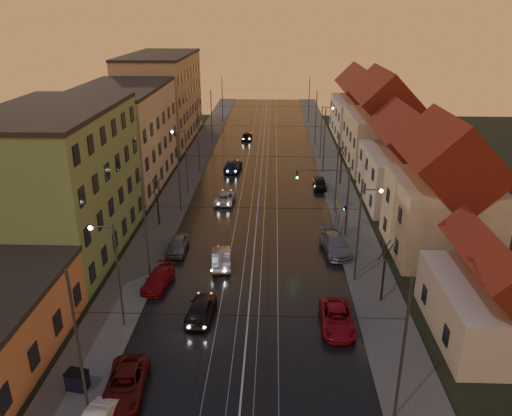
# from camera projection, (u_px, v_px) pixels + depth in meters

# --- Properties ---
(ground) EXTENTS (160.00, 160.00, 0.00)m
(ground) POSITION_uv_depth(u_px,v_px,m) (246.00, 347.00, 33.54)
(ground) COLOR black
(ground) RESTS_ON ground
(road) EXTENTS (16.00, 120.00, 0.04)m
(road) POSITION_uv_depth(u_px,v_px,m) (261.00, 170.00, 70.68)
(road) COLOR black
(road) RESTS_ON ground
(sidewalk_left) EXTENTS (4.00, 120.00, 0.15)m
(sidewalk_left) POSITION_uv_depth(u_px,v_px,m) (191.00, 169.00, 71.00)
(sidewalk_left) COLOR #4C4C4C
(sidewalk_left) RESTS_ON ground
(sidewalk_right) EXTENTS (4.00, 120.00, 0.15)m
(sidewalk_right) POSITION_uv_depth(u_px,v_px,m) (332.00, 170.00, 70.33)
(sidewalk_right) COLOR #4C4C4C
(sidewalk_right) RESTS_ON ground
(tram_rail_0) EXTENTS (0.06, 120.00, 0.03)m
(tram_rail_0) POSITION_uv_depth(u_px,v_px,m) (246.00, 169.00, 70.74)
(tram_rail_0) COLOR gray
(tram_rail_0) RESTS_ON road
(tram_rail_1) EXTENTS (0.06, 120.00, 0.03)m
(tram_rail_1) POSITION_uv_depth(u_px,v_px,m) (256.00, 169.00, 70.69)
(tram_rail_1) COLOR gray
(tram_rail_1) RESTS_ON road
(tram_rail_2) EXTENTS (0.06, 120.00, 0.03)m
(tram_rail_2) POSITION_uv_depth(u_px,v_px,m) (267.00, 170.00, 70.64)
(tram_rail_2) COLOR gray
(tram_rail_2) RESTS_ON road
(tram_rail_3) EXTENTS (0.06, 120.00, 0.03)m
(tram_rail_3) POSITION_uv_depth(u_px,v_px,m) (277.00, 170.00, 70.60)
(tram_rail_3) COLOR gray
(tram_rail_3) RESTS_ON road
(apartment_left_1) EXTENTS (10.00, 18.00, 13.00)m
(apartment_left_1) POSITION_uv_depth(u_px,v_px,m) (59.00, 185.00, 44.73)
(apartment_left_1) COLOR #72955E
(apartment_left_1) RESTS_ON ground
(apartment_left_2) EXTENTS (10.00, 20.00, 12.00)m
(apartment_left_2) POSITION_uv_depth(u_px,v_px,m) (123.00, 137.00, 63.49)
(apartment_left_2) COLOR #B6A48D
(apartment_left_2) RESTS_ON ground
(apartment_left_3) EXTENTS (10.00, 24.00, 14.00)m
(apartment_left_3) POSITION_uv_depth(u_px,v_px,m) (162.00, 98.00, 85.41)
(apartment_left_3) COLOR tan
(apartment_left_3) RESTS_ON ground
(house_right_0) EXTENTS (8.16, 10.20, 5.80)m
(house_right_0) POSITION_uv_depth(u_px,v_px,m) (497.00, 298.00, 33.75)
(house_right_0) COLOR silver
(house_right_0) RESTS_ON ground
(house_right_1) EXTENTS (8.67, 10.20, 10.80)m
(house_right_1) POSITION_uv_depth(u_px,v_px,m) (443.00, 197.00, 44.89)
(house_right_1) COLOR #B4A68A
(house_right_1) RESTS_ON ground
(house_right_2) EXTENTS (9.18, 12.24, 9.20)m
(house_right_2) POSITION_uv_depth(u_px,v_px,m) (406.00, 164.00, 57.26)
(house_right_2) COLOR silver
(house_right_2) RESTS_ON ground
(house_right_3) EXTENTS (9.18, 14.28, 11.50)m
(house_right_3) POSITION_uv_depth(u_px,v_px,m) (381.00, 126.00, 70.76)
(house_right_3) COLOR #B4A68A
(house_right_3) RESTS_ON ground
(house_right_4) EXTENTS (9.18, 16.32, 10.00)m
(house_right_4) POSITION_uv_depth(u_px,v_px,m) (361.00, 108.00, 87.76)
(house_right_4) COLOR silver
(house_right_4) RESTS_ON ground
(catenary_pole_l_0) EXTENTS (0.16, 0.16, 9.00)m
(catenary_pole_l_0) POSITION_uv_depth(u_px,v_px,m) (78.00, 344.00, 26.59)
(catenary_pole_l_0) COLOR #595B60
(catenary_pole_l_0) RESTS_ON ground
(catenary_pole_r_0) EXTENTS (0.16, 0.16, 9.00)m
(catenary_pole_r_0) POSITION_uv_depth(u_px,v_px,m) (403.00, 351.00, 26.02)
(catenary_pole_r_0) COLOR #595B60
(catenary_pole_r_0) RESTS_ON ground
(catenary_pole_l_1) EXTENTS (0.16, 0.16, 9.00)m
(catenary_pole_l_1) POSITION_uv_depth(u_px,v_px,m) (146.00, 229.00, 40.53)
(catenary_pole_l_1) COLOR #595B60
(catenary_pole_l_1) RESTS_ON ground
(catenary_pole_r_1) EXTENTS (0.16, 0.16, 9.00)m
(catenary_pole_r_1) POSITION_uv_depth(u_px,v_px,m) (358.00, 232.00, 39.95)
(catenary_pole_r_1) COLOR #595B60
(catenary_pole_r_1) RESTS_ON ground
(catenary_pole_l_2) EXTENTS (0.16, 0.16, 9.00)m
(catenary_pole_l_2) POSITION_uv_depth(u_px,v_px,m) (179.00, 173.00, 54.46)
(catenary_pole_l_2) COLOR #595B60
(catenary_pole_l_2) RESTS_ON ground
(catenary_pole_r_2) EXTENTS (0.16, 0.16, 9.00)m
(catenary_pole_r_2) POSITION_uv_depth(u_px,v_px,m) (337.00, 175.00, 53.88)
(catenary_pole_r_2) COLOR #595B60
(catenary_pole_r_2) RESTS_ON ground
(catenary_pole_l_3) EXTENTS (0.16, 0.16, 9.00)m
(catenary_pole_l_3) POSITION_uv_depth(u_px,v_px,m) (199.00, 140.00, 68.39)
(catenary_pole_l_3) COLOR #595B60
(catenary_pole_l_3) RESTS_ON ground
(catenary_pole_r_3) EXTENTS (0.16, 0.16, 9.00)m
(catenary_pole_r_3) POSITION_uv_depth(u_px,v_px,m) (324.00, 141.00, 67.81)
(catenary_pole_r_3) COLOR #595B60
(catenary_pole_r_3) RESTS_ON ground
(catenary_pole_l_4) EXTENTS (0.16, 0.16, 9.00)m
(catenary_pole_l_4) POSITION_uv_depth(u_px,v_px,m) (212.00, 118.00, 82.32)
(catenary_pole_l_4) COLOR #595B60
(catenary_pole_l_4) RESTS_ON ground
(catenary_pole_r_4) EXTENTS (0.16, 0.16, 9.00)m
(catenary_pole_r_4) POSITION_uv_depth(u_px,v_px,m) (316.00, 119.00, 81.74)
(catenary_pole_r_4) COLOR #595B60
(catenary_pole_r_4) RESTS_ON ground
(catenary_pole_l_5) EXTENTS (0.16, 0.16, 9.00)m
(catenary_pole_l_5) POSITION_uv_depth(u_px,v_px,m) (222.00, 100.00, 99.04)
(catenary_pole_l_5) COLOR #595B60
(catenary_pole_l_5) RESTS_ON ground
(catenary_pole_r_5) EXTENTS (0.16, 0.16, 9.00)m
(catenary_pole_r_5) POSITION_uv_depth(u_px,v_px,m) (309.00, 100.00, 98.46)
(catenary_pole_r_5) COLOR #595B60
(catenary_pole_r_5) RESTS_ON ground
(street_lamp_0) EXTENTS (1.75, 0.32, 8.00)m
(street_lamp_0) POSITION_uv_depth(u_px,v_px,m) (113.00, 266.00, 33.90)
(street_lamp_0) COLOR #595B60
(street_lamp_0) RESTS_ON ground
(street_lamp_1) EXTENTS (1.75, 0.32, 8.00)m
(street_lamp_1) POSITION_uv_depth(u_px,v_px,m) (363.00, 223.00, 40.72)
(street_lamp_1) COLOR #595B60
(street_lamp_1) RESTS_ON ground
(street_lamp_2) EXTENTS (1.75, 0.32, 8.00)m
(street_lamp_2) POSITION_uv_depth(u_px,v_px,m) (184.00, 155.00, 59.90)
(street_lamp_2) COLOR #595B60
(street_lamp_2) RESTS_ON ground
(street_lamp_3) EXTENTS (1.75, 0.32, 8.00)m
(street_lamp_3) POSITION_uv_depth(u_px,v_px,m) (323.00, 127.00, 74.15)
(street_lamp_3) COLOR #595B60
(street_lamp_3) RESTS_ON ground
(traffic_light_mast) EXTENTS (5.30, 0.32, 7.20)m
(traffic_light_mast) POSITION_uv_depth(u_px,v_px,m) (338.00, 193.00, 48.29)
(traffic_light_mast) COLOR #595B60
(traffic_light_mast) RESTS_ON ground
(bare_tree_0) EXTENTS (1.09, 1.09, 5.11)m
(bare_tree_0) POSITION_uv_depth(u_px,v_px,m) (158.00, 203.00, 51.54)
(bare_tree_0) COLOR black
(bare_tree_0) RESTS_ON ground
(bare_tree_1) EXTENTS (1.09, 1.09, 5.11)m
(bare_tree_1) POSITION_uv_depth(u_px,v_px,m) (384.00, 273.00, 37.85)
(bare_tree_1) COLOR black
(bare_tree_1) RESTS_ON ground
(bare_tree_2) EXTENTS (1.09, 1.09, 5.11)m
(bare_tree_2) POSITION_uv_depth(u_px,v_px,m) (341.00, 166.00, 63.85)
(bare_tree_2) COLOR black
(bare_tree_2) RESTS_ON ground
(driving_car_0) EXTENTS (2.16, 4.61, 1.53)m
(driving_car_0) POSITION_uv_depth(u_px,v_px,m) (201.00, 309.00, 36.44)
(driving_car_0) COLOR black
(driving_car_0) RESTS_ON ground
(driving_car_1) EXTENTS (2.12, 4.75, 1.51)m
(driving_car_1) POSITION_uv_depth(u_px,v_px,m) (221.00, 258.00, 43.97)
(driving_car_1) COLOR #999A9F
(driving_car_1) RESTS_ON ground
(driving_car_2) EXTENTS (2.35, 4.70, 1.28)m
(driving_car_2) POSITION_uv_depth(u_px,v_px,m) (225.00, 197.00, 58.48)
(driving_car_2) COLOR #B7B7B7
(driving_car_2) RESTS_ON ground
(driving_car_3) EXTENTS (2.52, 5.41, 1.53)m
(driving_car_3) POSITION_uv_depth(u_px,v_px,m) (233.00, 165.00, 70.14)
(driving_car_3) COLOR navy
(driving_car_3) RESTS_ON ground
(driving_car_4) EXTENTS (1.84, 4.18, 1.40)m
(driving_car_4) POSITION_uv_depth(u_px,v_px,m) (247.00, 136.00, 86.84)
(driving_car_4) COLOR black
(driving_car_4) RESTS_ON ground
(parked_left_1) EXTENTS (2.61, 5.04, 1.36)m
(parked_left_1) POSITION_uv_depth(u_px,v_px,m) (125.00, 384.00, 29.25)
(parked_left_1) COLOR #57120F
(parked_left_1) RESTS_ON ground
(parked_left_2) EXTENTS (2.37, 4.60, 1.28)m
(parked_left_2) POSITION_uv_depth(u_px,v_px,m) (158.00, 279.00, 40.67)
(parked_left_2) COLOR maroon
(parked_left_2) RESTS_ON ground
(parked_left_3) EXTENTS (1.70, 4.21, 1.43)m
(parked_left_3) POSITION_uv_depth(u_px,v_px,m) (178.00, 245.00, 46.52)
(parked_left_3) COLOR gray
(parked_left_3) RESTS_ON ground
(parked_right_0) EXTENTS (2.34, 5.01, 1.39)m
(parked_right_0) POSITION_uv_depth(u_px,v_px,m) (337.00, 318.00, 35.40)
(parked_right_0) COLOR #A61021
(parked_right_0) RESTS_ON ground
(parked_right_1) EXTENTS (2.91, 5.70, 1.59)m
(parked_right_1) POSITION_uv_depth(u_px,v_px,m) (335.00, 244.00, 46.42)
(parked_right_1) COLOR gray
(parked_right_1) RESTS_ON ground
(parked_right_2) EXTENTS (1.68, 4.00, 1.35)m
(parked_right_2) POSITION_uv_depth(u_px,v_px,m) (320.00, 183.00, 63.06)
(parked_right_2) COLOR black
(parked_right_2) RESTS_ON ground
(dumpster) EXTENTS (1.33, 1.01, 1.10)m
(dumpster) POSITION_uv_depth(u_px,v_px,m) (77.00, 381.00, 29.45)
(dumpster) COLOR black
(dumpster) RESTS_ON sidewalk_left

